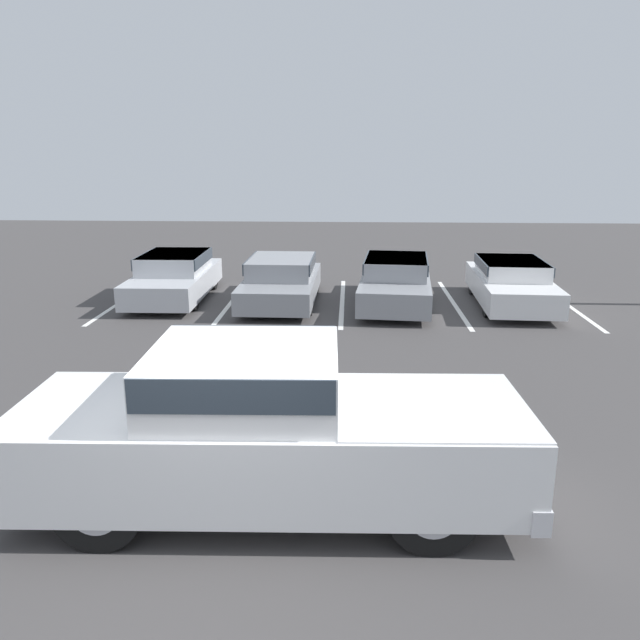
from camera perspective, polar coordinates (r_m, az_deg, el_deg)
The scene contains 11 objects.
ground_plane at distance 7.01m, azimuth -8.11°, elevation -19.20°, with size 60.00×60.00×0.00m, color #423F3F.
stall_stripe_a at distance 17.91m, azimuth -17.40°, elevation 1.83°, with size 0.12×5.48×0.01m, color white.
stall_stripe_b at distance 17.12m, azimuth -7.99°, elevation 1.79°, with size 0.12×5.48×0.01m, color white.
stall_stripe_c at distance 16.82m, azimuth 2.04°, elevation 1.69°, with size 0.12×5.48×0.01m, color white.
stall_stripe_d at distance 17.05m, azimuth 12.11°, elevation 1.54°, with size 0.12×5.48×0.01m, color white.
stall_stripe_e at distance 17.79m, azimuth 21.62°, elevation 1.36°, with size 0.12×5.48×0.01m, color white.
pickup_truck at distance 7.10m, azimuth -4.36°, elevation -9.88°, with size 5.72×2.18×1.88m.
parked_sedan_a at distance 17.49m, azimuth -13.15°, elevation 4.03°, with size 1.87×4.39×1.25m.
parked_sedan_b at distance 16.57m, azimuth -3.56°, elevation 3.74°, with size 1.89×4.24×1.21m.
parked_sedan_c at distance 16.53m, azimuth 6.93°, elevation 3.68°, with size 2.15×4.62×1.25m.
parked_sedan_d at distance 17.05m, azimuth 17.06°, elevation 3.39°, with size 1.95×4.42×1.19m.
Camera 1 is at (1.21, -5.67, 3.95)m, focal length 35.00 mm.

